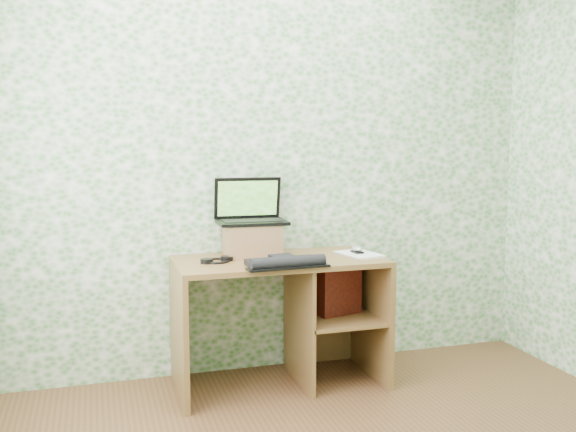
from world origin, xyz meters
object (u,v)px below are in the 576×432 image
object	(u,v)px
desk	(291,302)
keyboard	(285,262)
notepad	(359,254)
laptop	(250,212)
riser	(252,240)

from	to	relation	value
desk	keyboard	distance (m)	0.39
desk	notepad	size ratio (longest dim) A/B	4.39
laptop	notepad	size ratio (longest dim) A/B	1.51
riser	keyboard	xyz separation A→B (m)	(0.10, -0.36, -0.07)
laptop	notepad	distance (m)	0.70
laptop	keyboard	bearing A→B (deg)	-74.38
riser	keyboard	world-z (taller)	riser
riser	laptop	distance (m)	0.16
laptop	keyboard	distance (m)	0.47
laptop	desk	bearing A→B (deg)	-35.70
desk	keyboard	size ratio (longest dim) A/B	2.60
keyboard	notepad	world-z (taller)	keyboard
laptop	keyboard	world-z (taller)	laptop
keyboard	notepad	xyz separation A→B (m)	(0.51, 0.18, -0.02)
riser	laptop	xyz separation A→B (m)	(-0.00, 0.04, 0.16)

